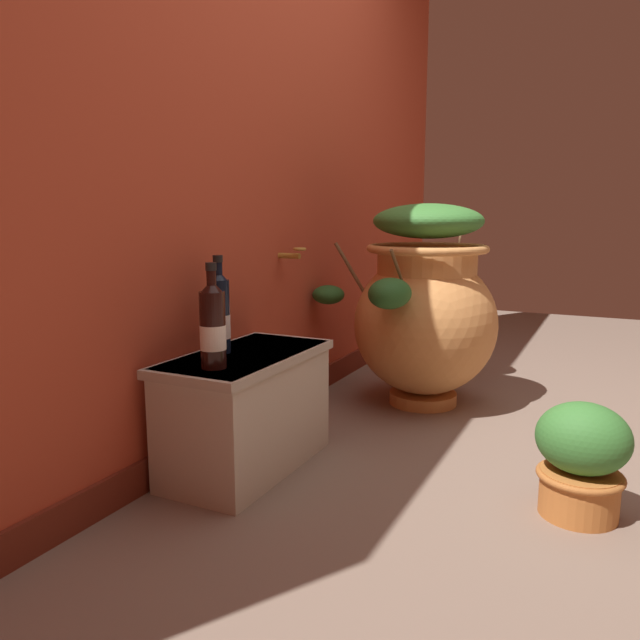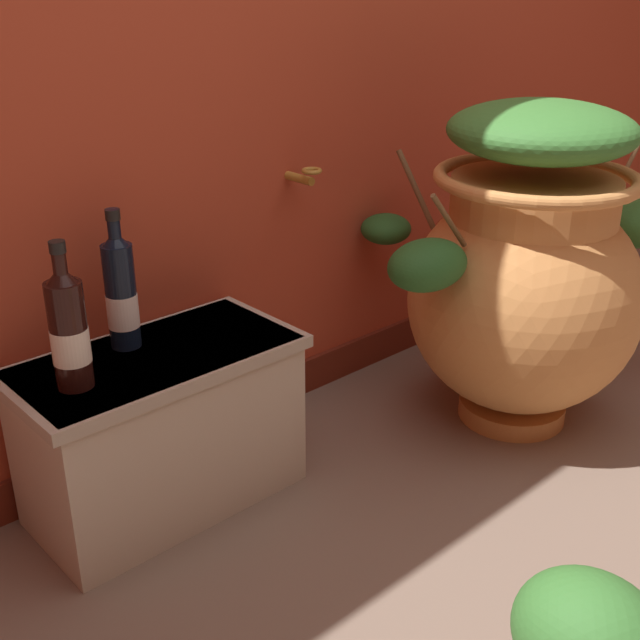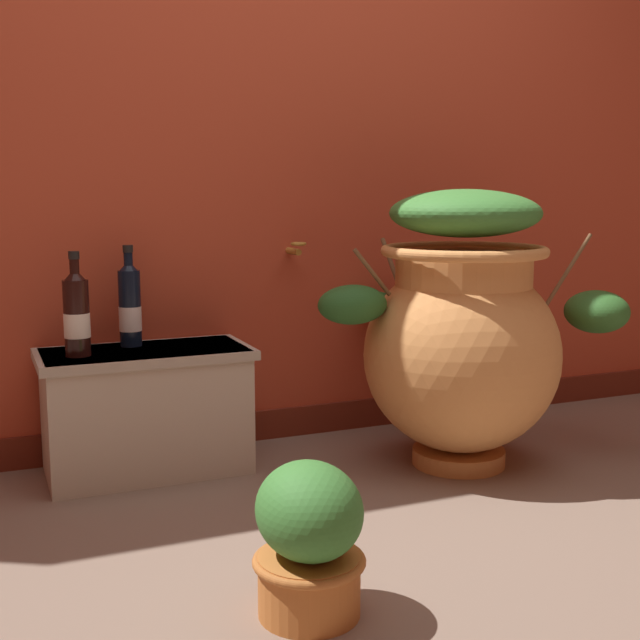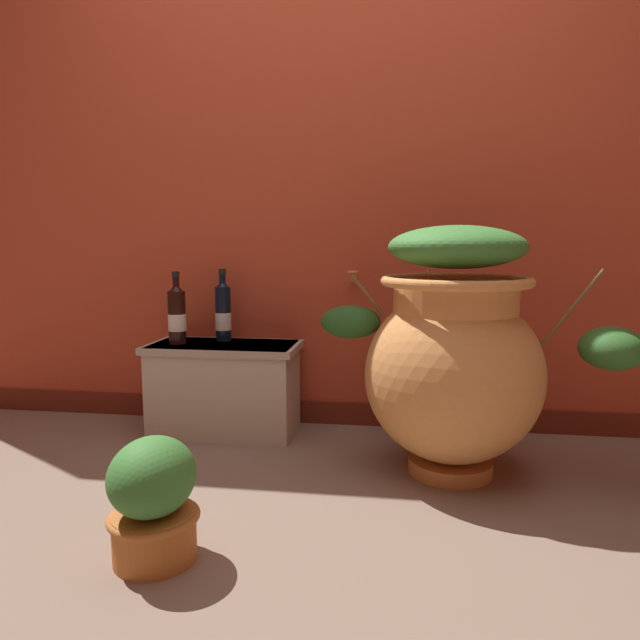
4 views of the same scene
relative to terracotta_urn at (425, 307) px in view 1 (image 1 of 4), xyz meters
The scene contains 7 objects.
ground_plane 0.89m from the terracotta_urn, 131.93° to the right, with size 7.00×7.00×0.00m, color #7A6656.
back_wall 1.17m from the terracotta_urn, 129.08° to the left, with size 4.40×0.33×2.60m.
terracotta_urn is the anchor object (origin of this frame).
stone_ledge 1.07m from the terracotta_urn, 161.27° to the left, with size 0.68×0.34×0.41m.
wine_bottle_left 1.24m from the terracotta_urn, 165.25° to the left, with size 0.08×0.08×0.33m.
wine_bottle_middle 1.10m from the terracotta_urn, 157.55° to the left, with size 0.07×0.07×0.33m.
potted_shrub 1.16m from the terracotta_urn, 139.39° to the right, with size 0.25×0.27×0.34m.
Camera 1 is at (-2.19, -0.22, 0.88)m, focal length 34.42 mm.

